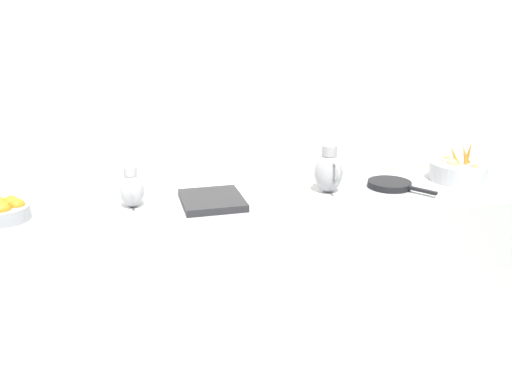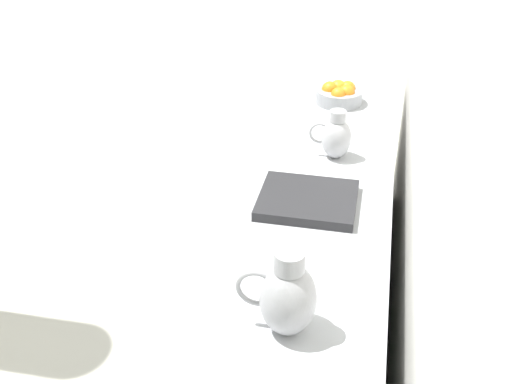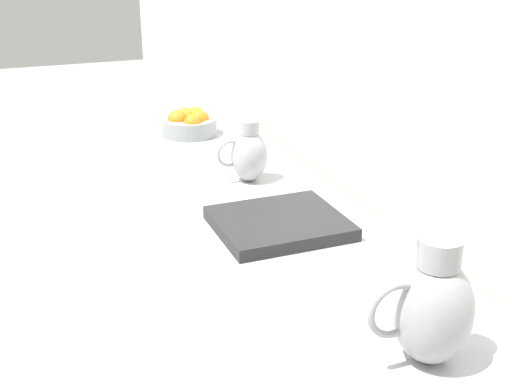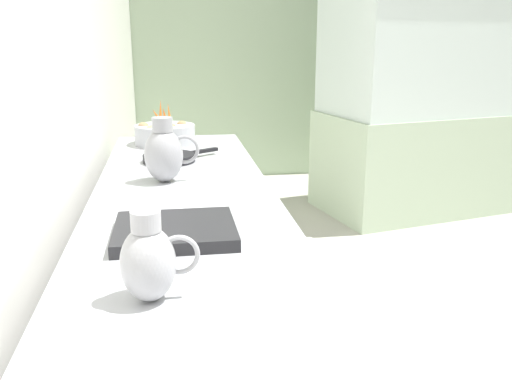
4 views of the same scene
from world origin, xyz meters
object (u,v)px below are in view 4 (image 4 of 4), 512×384
at_px(metal_pitcher_short, 149,261).
at_px(glass_block_booth, 417,90).
at_px(metal_pitcher_tall, 164,153).
at_px(skillet_on_counter, 170,158).
at_px(vegetable_colander, 165,134).

distance_m(metal_pitcher_short, glass_block_booth, 3.83).
distance_m(metal_pitcher_tall, skillet_on_counter, 0.37).
distance_m(metal_pitcher_tall, metal_pitcher_short, 1.02).
bearing_deg(metal_pitcher_short, glass_block_booth, 57.15).
bearing_deg(skillet_on_counter, metal_pitcher_tall, -93.10).
bearing_deg(vegetable_colander, glass_block_booth, 34.33).
height_order(vegetable_colander, skillet_on_counter, vegetable_colander).
bearing_deg(vegetable_colander, metal_pitcher_tall, -89.62).
distance_m(skillet_on_counter, glass_block_booth, 2.75).
distance_m(vegetable_colander, metal_pitcher_short, 1.81).
xyz_separation_m(metal_pitcher_tall, skillet_on_counter, (0.02, 0.36, -0.10)).
height_order(skillet_on_counter, glass_block_booth, glass_block_booth).
bearing_deg(glass_block_booth, metal_pitcher_short, -122.85).
bearing_deg(vegetable_colander, skillet_on_counter, -86.79).
bearing_deg(vegetable_colander, metal_pitcher_short, -90.66).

